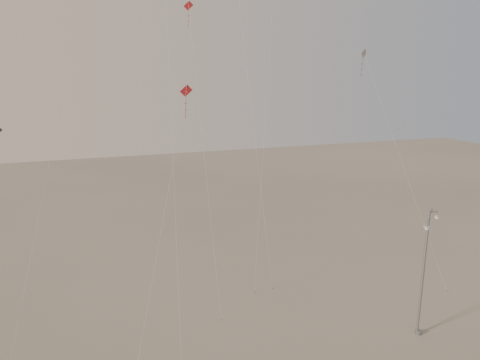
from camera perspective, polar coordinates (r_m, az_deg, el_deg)
name	(u,v)px	position (r m, az deg, el deg)	size (l,w,h in m)	color
street_lamp	(424,269)	(38.00, 19.08, -8.97)	(1.53, 0.83, 8.88)	gray
kite_1	(167,21)	(35.07, -7.77, 16.49)	(2.30, 10.66, 28.95)	#35302C
kite_3	(174,159)	(30.53, -7.03, 2.26)	(6.57, 10.24, 16.88)	maroon
kite_4	(380,101)	(45.61, 14.71, 8.11)	(4.85, 7.14, 19.27)	#35302C
kite_7	(194,63)	(47.09, -4.89, 12.30)	(2.52, 15.23, 23.56)	maroon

